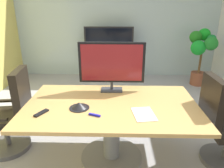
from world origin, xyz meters
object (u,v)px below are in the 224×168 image
conference_table (111,118)px  tv_monitor (112,64)px  potted_plant (201,51)px  office_chair_left (11,118)px  conference_phone (79,106)px  wall_display_unit (109,62)px  office_chair_right (222,129)px  remote_control (41,113)px

conference_table → tv_monitor: size_ratio=2.34×
conference_table → potted_plant: 3.29m
office_chair_left → conference_phone: (0.94, -0.27, 0.32)m
conference_table → wall_display_unit: size_ratio=1.50×
tv_monitor → conference_phone: 0.71m
office_chair_right → remote_control: (-2.01, -0.21, 0.30)m
potted_plant → remote_control: (-2.69, -2.87, -0.07)m
wall_display_unit → conference_phone: 3.19m
conference_table → remote_control: 0.79m
office_chair_left → tv_monitor: 1.46m
conference_table → wall_display_unit: wall_display_unit is taller
remote_control → potted_plant: bearing=75.4°
wall_display_unit → office_chair_right: bearing=-65.1°
conference_table → conference_phone: size_ratio=8.94×
conference_phone → office_chair_left: bearing=163.9°
tv_monitor → remote_control: size_ratio=4.94×
wall_display_unit → remote_control: (-0.57, -3.30, 0.31)m
conference_table → office_chair_left: office_chair_left is taller
office_chair_left → office_chair_right: bearing=78.2°
remote_control → tv_monitor: bearing=71.6°
remote_control → office_chair_right: bearing=34.4°
wall_display_unit → conference_phone: (-0.20, -3.17, 0.33)m
conference_table → office_chair_right: 1.29m
conference_table → conference_phone: (-0.35, -0.11, 0.22)m
office_chair_left → conference_phone: 1.02m
conference_phone → remote_control: 0.40m
conference_table → office_chair_left: (-1.29, 0.16, -0.10)m
office_chair_left → remote_control: size_ratio=6.41×
office_chair_left → wall_display_unit: size_ratio=0.83×
conference_table → conference_phone: conference_phone is taller
conference_table → conference_phone: 0.43m
office_chair_right → wall_display_unit: wall_display_unit is taller
wall_display_unit → remote_control: bearing=-99.9°
office_chair_left → office_chair_right: 2.58m
office_chair_right → conference_phone: 1.67m
office_chair_left → conference_phone: office_chair_left is taller
office_chair_right → conference_phone: size_ratio=4.95×
wall_display_unit → conference_phone: size_ratio=5.95×
conference_table → office_chair_left: size_ratio=1.80×
potted_plant → conference_phone: 3.58m
office_chair_right → wall_display_unit: size_ratio=0.83×
tv_monitor → remote_control: (-0.72, -0.67, -0.35)m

